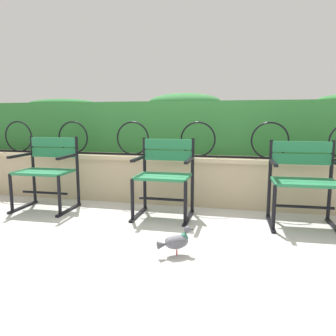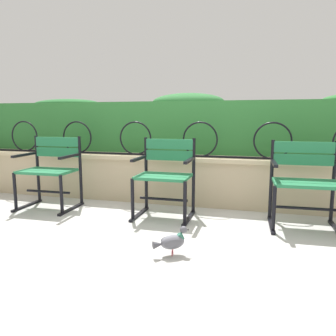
# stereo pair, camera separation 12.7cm
# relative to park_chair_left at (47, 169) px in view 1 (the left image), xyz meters

# --- Properties ---
(ground_plane) EXTENTS (60.00, 60.00, 0.00)m
(ground_plane) POSITION_rel_park_chair_left_xyz_m (1.47, -0.23, -0.46)
(ground_plane) COLOR #B7B5AF
(stone_wall) EXTENTS (7.63, 0.41, 0.59)m
(stone_wall) POSITION_rel_park_chair_left_xyz_m (1.47, 0.61, -0.16)
(stone_wall) COLOR tan
(stone_wall) RESTS_ON ground
(iron_arch_fence) EXTENTS (7.08, 0.02, 0.42)m
(iron_arch_fence) POSITION_rel_park_chair_left_xyz_m (1.29, 0.53, 0.31)
(iron_arch_fence) COLOR black
(iron_arch_fence) RESTS_ON stone_wall
(hedge_row) EXTENTS (7.48, 0.59, 0.79)m
(hedge_row) POSITION_rel_park_chair_left_xyz_m (1.47, 1.07, 0.49)
(hedge_row) COLOR #2D7033
(hedge_row) RESTS_ON stone_wall
(park_chair_left) EXTENTS (0.64, 0.54, 0.83)m
(park_chair_left) POSITION_rel_park_chair_left_xyz_m (0.00, 0.00, 0.00)
(park_chair_left) COLOR #237547
(park_chair_left) RESTS_ON ground
(park_chair_centre) EXTENTS (0.59, 0.52, 0.83)m
(park_chair_centre) POSITION_rel_park_chair_left_xyz_m (1.39, 0.02, -0.00)
(park_chair_centre) COLOR #237547
(park_chair_centre) RESTS_ON ground
(park_chair_right) EXTENTS (0.65, 0.55, 0.83)m
(park_chair_right) POSITION_rel_park_chair_left_xyz_m (2.78, 0.04, -0.00)
(park_chair_right) COLOR #237547
(park_chair_right) RESTS_ON ground
(pigeon_near_chairs) EXTENTS (0.26, 0.21, 0.22)m
(pigeon_near_chairs) POSITION_rel_park_chair_left_xyz_m (1.73, -0.97, -0.35)
(pigeon_near_chairs) COLOR slate
(pigeon_near_chairs) RESTS_ON ground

